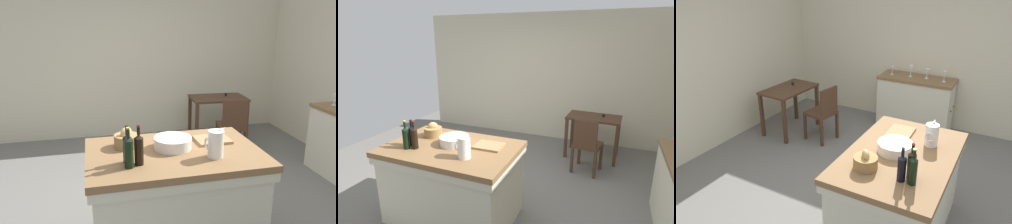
# 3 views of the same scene
# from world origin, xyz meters

# --- Properties ---
(ground_plane) EXTENTS (6.76, 6.76, 0.00)m
(ground_plane) POSITION_xyz_m (0.00, 0.00, 0.00)
(ground_plane) COLOR #66635E
(wall_back) EXTENTS (5.32, 0.12, 2.60)m
(wall_back) POSITION_xyz_m (0.00, 2.60, 1.30)
(wall_back) COLOR beige
(wall_back) RESTS_ON ground
(island_table) EXTENTS (1.50, 0.98, 0.91)m
(island_table) POSITION_xyz_m (-0.21, -0.53, 0.49)
(island_table) COLOR brown
(island_table) RESTS_ON ground
(writing_desk) EXTENTS (0.93, 0.62, 0.81)m
(writing_desk) POSITION_xyz_m (1.16, 1.86, 0.63)
(writing_desk) COLOR #472D1E
(writing_desk) RESTS_ON ground
(wooden_chair) EXTENTS (0.47, 0.47, 0.90)m
(wooden_chair) POSITION_xyz_m (1.12, 1.19, 0.49)
(wooden_chair) COLOR #472D1E
(wooden_chair) RESTS_ON ground
(pitcher) EXTENTS (0.17, 0.13, 0.27)m
(pitcher) POSITION_xyz_m (0.09, -0.74, 1.02)
(pitcher) COLOR silver
(pitcher) RESTS_ON island_table
(wash_bowl) EXTENTS (0.33, 0.33, 0.10)m
(wash_bowl) POSITION_xyz_m (-0.21, -0.47, 0.96)
(wash_bowl) COLOR silver
(wash_bowl) RESTS_ON island_table
(bread_basket) EXTENTS (0.22, 0.22, 0.18)m
(bread_basket) POSITION_xyz_m (-0.60, -0.34, 0.97)
(bread_basket) COLOR olive
(bread_basket) RESTS_ON island_table
(cutting_board) EXTENTS (0.32, 0.26, 0.02)m
(cutting_board) POSITION_xyz_m (0.20, -0.38, 0.92)
(cutting_board) COLOR #99754C
(cutting_board) RESTS_ON island_table
(wine_bottle_dark) EXTENTS (0.07, 0.07, 0.32)m
(wine_bottle_dark) POSITION_xyz_m (-0.54, -0.73, 1.04)
(wine_bottle_dark) COLOR black
(wine_bottle_dark) RESTS_ON island_table
(wine_bottle_amber) EXTENTS (0.07, 0.07, 0.31)m
(wine_bottle_amber) POSITION_xyz_m (-0.63, -0.68, 1.03)
(wine_bottle_amber) COLOR black
(wine_bottle_amber) RESTS_ON island_table
(wine_bottle_green) EXTENTS (0.07, 0.07, 0.32)m
(wine_bottle_green) POSITION_xyz_m (-0.63, -0.77, 1.04)
(wine_bottle_green) COLOR black
(wine_bottle_green) RESTS_ON island_table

